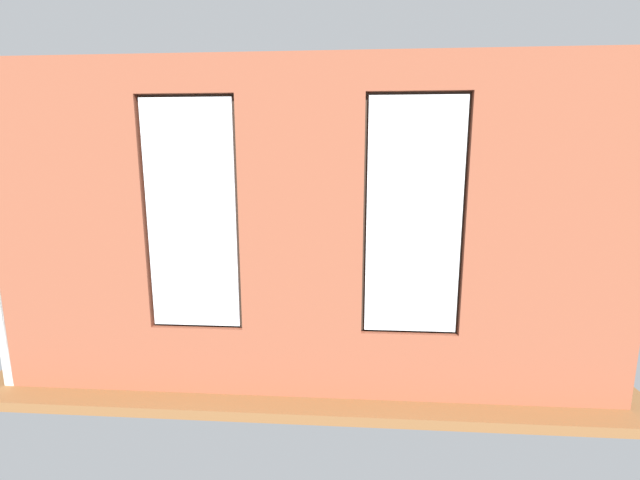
{
  "coord_description": "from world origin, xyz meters",
  "views": [
    {
      "loc": [
        -0.45,
        6.65,
        2.3
      ],
      "look_at": [
        -0.01,
        0.4,
        1.12
      ],
      "focal_mm": 24.0,
      "sensor_mm": 36.0,
      "label": 1
    }
  ],
  "objects_px": {
    "couch_by_window": "(255,334)",
    "potted_plant_corner_far_left": "(546,320)",
    "potted_plant_by_left_couch": "(432,257)",
    "potted_plant_near_tv": "(162,268)",
    "cup_ceramic": "(345,272)",
    "potted_plant_between_couches": "(373,326)",
    "potted_plant_corner_near_left": "(452,241)",
    "tv_flatscreen": "(155,244)",
    "remote_silver": "(315,274)",
    "media_console": "(158,281)",
    "potted_plant_mid_room_small": "(354,266)",
    "coffee_table": "(323,280)",
    "potted_plant_foreground_right": "(212,235)",
    "couch_left": "(475,289)"
  },
  "relations": [
    {
      "from": "potted_plant_corner_near_left",
      "to": "media_console",
      "type": "bearing_deg",
      "value": 21.4
    },
    {
      "from": "cup_ceramic",
      "to": "potted_plant_by_left_couch",
      "type": "height_order",
      "value": "potted_plant_by_left_couch"
    },
    {
      "from": "potted_plant_corner_near_left",
      "to": "cup_ceramic",
      "type": "bearing_deg",
      "value": 41.77
    },
    {
      "from": "couch_left",
      "to": "coffee_table",
      "type": "height_order",
      "value": "couch_left"
    },
    {
      "from": "couch_by_window",
      "to": "cup_ceramic",
      "type": "xyz_separation_m",
      "value": [
        -0.99,
        -2.27,
        0.16
      ]
    },
    {
      "from": "potted_plant_foreground_right",
      "to": "tv_flatscreen",
      "type": "bearing_deg",
      "value": 81.61
    },
    {
      "from": "coffee_table",
      "to": "potted_plant_by_left_couch",
      "type": "xyz_separation_m",
      "value": [
        -1.96,
        -1.2,
        0.13
      ]
    },
    {
      "from": "couch_by_window",
      "to": "potted_plant_corner_far_left",
      "type": "height_order",
      "value": "potted_plant_corner_far_left"
    },
    {
      "from": "potted_plant_between_couches",
      "to": "potted_plant_foreground_right",
      "type": "xyz_separation_m",
      "value": [
        3.18,
        -4.11,
        0.28
      ]
    },
    {
      "from": "couch_left",
      "to": "coffee_table",
      "type": "distance_m",
      "value": 2.37
    },
    {
      "from": "coffee_table",
      "to": "potted_plant_corner_far_left",
      "type": "distance_m",
      "value": 3.36
    },
    {
      "from": "coffee_table",
      "to": "potted_plant_mid_room_small",
      "type": "height_order",
      "value": "potted_plant_mid_room_small"
    },
    {
      "from": "tv_flatscreen",
      "to": "potted_plant_by_left_couch",
      "type": "distance_m",
      "value": 4.91
    },
    {
      "from": "potted_plant_by_left_couch",
      "to": "potted_plant_corner_near_left",
      "type": "relative_size",
      "value": 0.78
    },
    {
      "from": "couch_by_window",
      "to": "potted_plant_by_left_couch",
      "type": "height_order",
      "value": "couch_by_window"
    },
    {
      "from": "potted_plant_near_tv",
      "to": "potted_plant_foreground_right",
      "type": "distance_m",
      "value": 3.01
    },
    {
      "from": "tv_flatscreen",
      "to": "couch_left",
      "type": "bearing_deg",
      "value": 177.76
    },
    {
      "from": "coffee_table",
      "to": "tv_flatscreen",
      "type": "distance_m",
      "value": 2.84
    },
    {
      "from": "tv_flatscreen",
      "to": "potted_plant_corner_far_left",
      "type": "relative_size",
      "value": 0.72
    },
    {
      "from": "media_console",
      "to": "potted_plant_mid_room_small",
      "type": "bearing_deg",
      "value": -161.13
    },
    {
      "from": "potted_plant_mid_room_small",
      "to": "potted_plant_by_left_couch",
      "type": "bearing_deg",
      "value": -177.51
    },
    {
      "from": "potted_plant_corner_far_left",
      "to": "potted_plant_by_left_couch",
      "type": "bearing_deg",
      "value": -80.87
    },
    {
      "from": "remote_silver",
      "to": "potted_plant_corner_near_left",
      "type": "bearing_deg",
      "value": -83.7
    },
    {
      "from": "potted_plant_between_couches",
      "to": "potted_plant_corner_near_left",
      "type": "relative_size",
      "value": 0.77
    },
    {
      "from": "cup_ceramic",
      "to": "potted_plant_mid_room_small",
      "type": "height_order",
      "value": "cup_ceramic"
    },
    {
      "from": "potted_plant_mid_room_small",
      "to": "remote_silver",
      "type": "bearing_deg",
      "value": 57.33
    },
    {
      "from": "potted_plant_by_left_couch",
      "to": "remote_silver",
      "type": "bearing_deg",
      "value": 27.4
    },
    {
      "from": "remote_silver",
      "to": "tv_flatscreen",
      "type": "distance_m",
      "value": 2.68
    },
    {
      "from": "coffee_table",
      "to": "potted_plant_foreground_right",
      "type": "relative_size",
      "value": 0.97
    },
    {
      "from": "media_console",
      "to": "potted_plant_mid_room_small",
      "type": "xyz_separation_m",
      "value": [
        -3.29,
        -1.13,
        0.03
      ]
    },
    {
      "from": "cup_ceramic",
      "to": "potted_plant_near_tv",
      "type": "distance_m",
      "value": 2.83
    },
    {
      "from": "media_console",
      "to": "cup_ceramic",
      "type": "bearing_deg",
      "value": -177.52
    },
    {
      "from": "potted_plant_between_couches",
      "to": "potted_plant_near_tv",
      "type": "distance_m",
      "value": 3.15
    },
    {
      "from": "tv_flatscreen",
      "to": "remote_silver",
      "type": "bearing_deg",
      "value": -178.03
    },
    {
      "from": "tv_flatscreen",
      "to": "potted_plant_corner_far_left",
      "type": "distance_m",
      "value": 5.75
    },
    {
      "from": "potted_plant_by_left_couch",
      "to": "potted_plant_near_tv",
      "type": "xyz_separation_m",
      "value": [
        4.2,
        2.17,
        0.27
      ]
    },
    {
      "from": "coffee_table",
      "to": "potted_plant_near_tv",
      "type": "relative_size",
      "value": 0.86
    },
    {
      "from": "cup_ceramic",
      "to": "potted_plant_by_left_couch",
      "type": "distance_m",
      "value": 1.93
    },
    {
      "from": "potted_plant_between_couches",
      "to": "potted_plant_near_tv",
      "type": "xyz_separation_m",
      "value": [
        2.94,
        -1.1,
        0.33
      ]
    },
    {
      "from": "tv_flatscreen",
      "to": "potted_plant_near_tv",
      "type": "bearing_deg",
      "value": 118.99
    },
    {
      "from": "tv_flatscreen",
      "to": "potted_plant_near_tv",
      "type": "height_order",
      "value": "potted_plant_near_tv"
    },
    {
      "from": "coffee_table",
      "to": "potted_plant_by_left_couch",
      "type": "bearing_deg",
      "value": -148.49
    },
    {
      "from": "potted_plant_by_left_couch",
      "to": "potted_plant_mid_room_small",
      "type": "relative_size",
      "value": 1.6
    },
    {
      "from": "potted_plant_between_couches",
      "to": "potted_plant_mid_room_small",
      "type": "height_order",
      "value": "potted_plant_between_couches"
    },
    {
      "from": "couch_left",
      "to": "potted_plant_by_left_couch",
      "type": "bearing_deg",
      "value": -167.18
    },
    {
      "from": "potted_plant_near_tv",
      "to": "cup_ceramic",
      "type": "bearing_deg",
      "value": -156.61
    },
    {
      "from": "potted_plant_by_left_couch",
      "to": "couch_by_window",
      "type": "bearing_deg",
      "value": 51.84
    },
    {
      "from": "remote_silver",
      "to": "potted_plant_by_left_couch",
      "type": "height_order",
      "value": "potted_plant_by_left_couch"
    },
    {
      "from": "potted_plant_between_couches",
      "to": "potted_plant_by_left_couch",
      "type": "distance_m",
      "value": 3.51
    },
    {
      "from": "potted_plant_corner_near_left",
      "to": "couch_by_window",
      "type": "bearing_deg",
      "value": 53.09
    }
  ]
}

